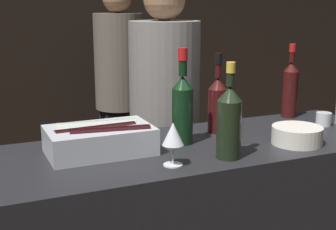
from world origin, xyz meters
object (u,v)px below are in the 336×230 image
wine_glass (173,135)px  person_blond_tee (119,85)px  red_wine_bottle_black_foil (217,103)px  person_in_hoodie (165,122)px  ice_bin_with_bottles (100,138)px  champagne_bottle (229,120)px  bowl_white (297,135)px  red_wine_bottle_tall (290,87)px  candle_votive (324,119)px  red_wine_bottle_burgundy (182,106)px

wine_glass → person_blond_tee: size_ratio=0.09×
red_wine_bottle_black_foil → person_in_hoodie: (-0.01, 0.53, -0.21)m
ice_bin_with_bottles → champagne_bottle: size_ratio=1.11×
champagne_bottle → person_in_hoodie: 0.88m
bowl_white → champagne_bottle: size_ratio=0.57×
wine_glass → red_wine_bottle_black_foil: size_ratio=0.45×
red_wine_bottle_tall → candle_votive: bearing=-80.0°
red_wine_bottle_burgundy → red_wine_bottle_tall: bearing=16.3°
champagne_bottle → red_wine_bottle_black_foil: 0.34m
bowl_white → person_blond_tee: bearing=92.7°
candle_votive → red_wine_bottle_black_foil: bearing=168.8°
wine_glass → red_wine_bottle_burgundy: bearing=57.6°
ice_bin_with_bottles → bowl_white: size_ratio=1.93×
ice_bin_with_bottles → bowl_white: bearing=-15.1°
person_in_hoodie → person_blond_tee: 1.13m
ice_bin_with_bottles → champagne_bottle: champagne_bottle is taller
red_wine_bottle_tall → person_blond_tee: size_ratio=0.21×
candle_votive → red_wine_bottle_burgundy: size_ratio=0.18×
red_wine_bottle_burgundy → red_wine_bottle_tall: (0.65, 0.19, -0.01)m
red_wine_bottle_black_foil → red_wine_bottle_tall: bearing=12.8°
wine_glass → person_blond_tee: 2.02m
red_wine_bottle_black_foil → wine_glass: bearing=-138.1°
bowl_white → red_wine_bottle_tall: size_ratio=0.56×
bowl_white → champagne_bottle: (-0.33, -0.04, 0.10)m
champagne_bottle → person_in_hoodie: size_ratio=0.20×
red_wine_bottle_burgundy → red_wine_bottle_black_foil: red_wine_bottle_burgundy is taller
bowl_white → red_wine_bottle_black_foil: red_wine_bottle_black_foil is taller
wine_glass → champagne_bottle: champagne_bottle is taller
red_wine_bottle_tall → person_in_hoodie: size_ratio=0.21×
ice_bin_with_bottles → bowl_white: (0.72, -0.19, -0.02)m
bowl_white → red_wine_bottle_burgundy: 0.45m
person_in_hoodie → person_blond_tee: bearing=43.5°
champagne_bottle → red_wine_bottle_black_foil: (0.13, 0.31, -0.01)m
ice_bin_with_bottles → person_blond_tee: (0.63, 1.73, -0.12)m
red_wine_bottle_tall → red_wine_bottle_black_foil: (-0.45, -0.10, -0.02)m
ice_bin_with_bottles → red_wine_bottle_black_foil: bearing=8.4°
ice_bin_with_bottles → wine_glass: (0.18, -0.23, 0.05)m
champagne_bottle → red_wine_bottle_tall: bearing=35.5°
ice_bin_with_bottles → red_wine_bottle_tall: size_ratio=1.07×
candle_votive → red_wine_bottle_black_foil: (-0.48, 0.10, 0.10)m
red_wine_bottle_burgundy → candle_votive: bearing=-0.6°
ice_bin_with_bottles → person_in_hoodie: bearing=49.8°
red_wine_bottle_tall → person_in_hoodie: person_in_hoodie is taller
bowl_white → person_in_hoodie: bearing=104.3°
ice_bin_with_bottles → candle_votive: size_ratio=5.56×
champagne_bottle → person_blond_tee: size_ratio=0.20×
ice_bin_with_bottles → person_in_hoodie: (0.52, 0.61, -0.14)m
red_wine_bottle_tall → person_blond_tee: bearing=102.4°
red_wine_bottle_black_foil → champagne_bottle: bearing=-112.9°
wine_glass → red_wine_bottle_tall: bearing=27.3°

